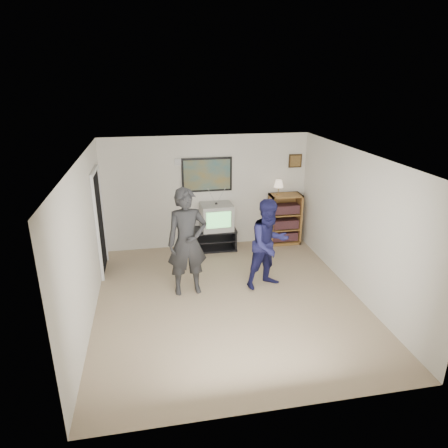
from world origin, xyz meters
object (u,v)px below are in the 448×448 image
object	(u,v)px
crt_television	(216,217)
person_tall	(187,242)
bookshelf	(284,219)
person_short	(269,244)
media_stand	(214,239)

from	to	relation	value
crt_television	person_tall	distance (m)	1.99
crt_television	bookshelf	xyz separation A→B (m)	(1.59, 0.05, -0.18)
person_tall	person_short	size ratio (longest dim) A/B	1.15
bookshelf	person_short	bearing A→B (deg)	-116.51
media_stand	person_tall	distance (m)	2.09
media_stand	crt_television	size ratio (longest dim) A/B	1.42
crt_television	bookshelf	distance (m)	1.60
media_stand	crt_television	xyz separation A→B (m)	(0.05, 0.00, 0.52)
crt_television	person_short	distance (m)	1.96
bookshelf	person_short	distance (m)	2.14
bookshelf	crt_television	bearing A→B (deg)	-178.20
crt_television	person_short	world-z (taller)	person_short
person_short	person_tall	bearing A→B (deg)	159.74
bookshelf	person_short	world-z (taller)	person_short
media_stand	person_short	bearing A→B (deg)	-68.31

